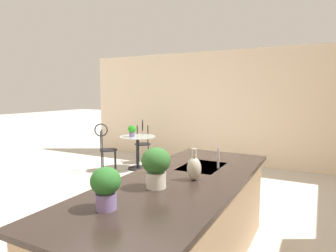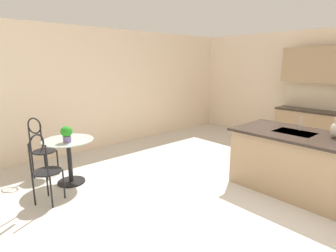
{
  "view_description": "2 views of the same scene",
  "coord_description": "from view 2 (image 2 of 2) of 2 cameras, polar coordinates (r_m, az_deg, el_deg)",
  "views": [
    {
      "loc": [
        2.65,
        1.96,
        1.71
      ],
      "look_at": [
        -1.37,
        -0.15,
        1.19
      ],
      "focal_mm": 31.43,
      "sensor_mm": 36.0,
      "label": 1
    },
    {
      "loc": [
        1.45,
        -3.24,
        1.95
      ],
      "look_at": [
        -1.36,
        -0.73,
        1.07
      ],
      "focal_mm": 29.17,
      "sensor_mm": 36.0,
      "label": 2
    }
  ],
  "objects": [
    {
      "name": "ground_plane",
      "position": [
        4.05,
        21.94,
        -16.65
      ],
      "size": [
        40.0,
        40.0,
        0.0
      ],
      "primitive_type": "plane",
      "color": "beige"
    },
    {
      "name": "wall_left_window",
      "position": [
        6.59,
        -12.25,
        7.63
      ],
      "size": [
        0.12,
        7.8,
        2.7
      ],
      "primitive_type": "cube",
      "color": "beige",
      "rests_on": "ground"
    },
    {
      "name": "kitchen_island",
      "position": [
        4.5,
        30.81,
        -8.06
      ],
      "size": [
        2.8,
        1.06,
        0.92
      ],
      "color": "tan",
      "rests_on": "ground"
    },
    {
      "name": "back_counter_run",
      "position": [
        6.86,
        31.41,
        -1.07
      ],
      "size": [
        2.44,
        0.64,
        1.52
      ],
      "color": "tan",
      "rests_on": "ground"
    },
    {
      "name": "bistro_table",
      "position": [
        4.75,
        -19.91,
        -6.12
      ],
      "size": [
        0.8,
        0.8,
        0.74
      ],
      "color": "black",
      "rests_on": "ground"
    },
    {
      "name": "chair_near_window",
      "position": [
        5.17,
        -25.05,
        -3.56
      ],
      "size": [
        0.52,
        0.52,
        1.04
      ],
      "color": "black",
      "rests_on": "ground"
    },
    {
      "name": "chair_by_island",
      "position": [
        4.14,
        -24.51,
        -7.49
      ],
      "size": [
        0.53,
        0.53,
        1.04
      ],
      "color": "black",
      "rests_on": "ground"
    },
    {
      "name": "sink_faucet",
      "position": [
        4.69,
        25.96,
        0.5
      ],
      "size": [
        0.02,
        0.02,
        0.22
      ],
      "primitive_type": "cylinder",
      "color": "#B2B5BA",
      "rests_on": "kitchen_island"
    },
    {
      "name": "potted_plant_on_table",
      "position": [
        4.49,
        -20.43,
        -1.41
      ],
      "size": [
        0.18,
        0.18,
        0.25
      ],
      "color": "#7A669E",
      "rests_on": "bistro_table"
    },
    {
      "name": "vase_on_counter",
      "position": [
        4.47,
        31.53,
        -0.68
      ],
      "size": [
        0.13,
        0.13,
        0.29
      ],
      "color": "#BCB29E",
      "rests_on": "kitchen_island"
    }
  ]
}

